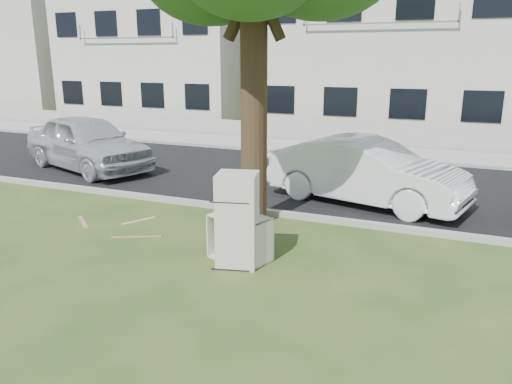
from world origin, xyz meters
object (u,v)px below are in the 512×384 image
at_px(fridge, 237,220).
at_px(car_center, 366,171).
at_px(cabinet, 240,238).
at_px(car_left, 87,142).

bearing_deg(fridge, car_center, 59.84).
xyz_separation_m(cabinet, car_left, (-7.39, 4.76, 0.45)).
distance_m(car_center, car_left, 8.76).
bearing_deg(car_center, car_left, 101.24).
xyz_separation_m(fridge, cabinet, (-0.06, 0.22, -0.40)).
distance_m(cabinet, car_left, 8.80).
bearing_deg(car_left, car_center, -72.79).
relative_size(car_center, car_left, 0.95).
xyz_separation_m(fridge, car_left, (-7.45, 4.98, 0.05)).
xyz_separation_m(fridge, car_center, (1.30, 4.57, -0.02)).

